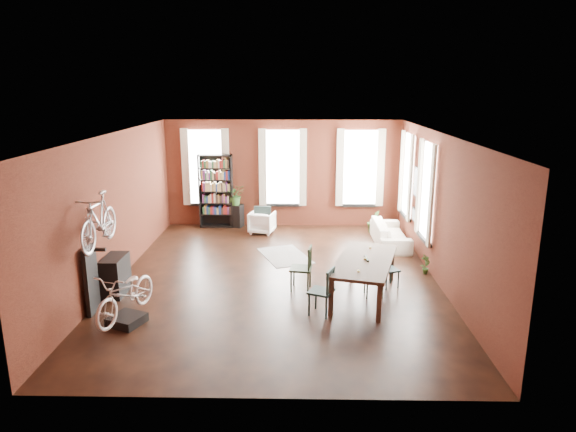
{
  "coord_description": "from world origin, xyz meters",
  "views": [
    {
      "loc": [
        0.46,
        -10.7,
        4.19
      ],
      "look_at": [
        0.23,
        0.6,
        1.29
      ],
      "focal_mm": 32.0,
      "sensor_mm": 36.0,
      "label": 1
    }
  ],
  "objects_px": {
    "dining_chair_c": "(374,277)",
    "plant_stand": "(237,216)",
    "dining_chair_a": "(321,291)",
    "dining_chair_b": "(301,268)",
    "dining_chair_d": "(389,269)",
    "console_table": "(115,275)",
    "dining_table": "(364,278)",
    "white_armchair": "(262,221)",
    "bike_trainer": "(127,320)",
    "bicycle_floor": "(124,272)",
    "bookshelf": "(216,191)",
    "cream_sofa": "(390,230)"
  },
  "relations": [
    {
      "from": "dining_table",
      "to": "dining_chair_a",
      "type": "xyz_separation_m",
      "value": [
        -0.9,
        -0.84,
        0.06
      ]
    },
    {
      "from": "dining_chair_a",
      "to": "dining_chair_c",
      "type": "bearing_deg",
      "value": 151.78
    },
    {
      "from": "dining_chair_b",
      "to": "bicycle_floor",
      "type": "distance_m",
      "value": 3.58
    },
    {
      "from": "dining_chair_d",
      "to": "cream_sofa",
      "type": "distance_m",
      "value": 3.06
    },
    {
      "from": "console_table",
      "to": "bicycle_floor",
      "type": "relative_size",
      "value": 0.48
    },
    {
      "from": "plant_stand",
      "to": "bicycle_floor",
      "type": "relative_size",
      "value": 0.41
    },
    {
      "from": "dining_chair_c",
      "to": "console_table",
      "type": "distance_m",
      "value": 5.29
    },
    {
      "from": "dining_chair_b",
      "to": "console_table",
      "type": "bearing_deg",
      "value": -76.66
    },
    {
      "from": "bike_trainer",
      "to": "dining_chair_a",
      "type": "bearing_deg",
      "value": 8.0
    },
    {
      "from": "white_armchair",
      "to": "dining_chair_c",
      "type": "bearing_deg",
      "value": 132.62
    },
    {
      "from": "dining_chair_a",
      "to": "bicycle_floor",
      "type": "height_order",
      "value": "bicycle_floor"
    },
    {
      "from": "dining_chair_b",
      "to": "plant_stand",
      "type": "bearing_deg",
      "value": -149.78
    },
    {
      "from": "cream_sofa",
      "to": "dining_table",
      "type": "bearing_deg",
      "value": 162.09
    },
    {
      "from": "cream_sofa",
      "to": "dining_chair_c",
      "type": "bearing_deg",
      "value": 164.98
    },
    {
      "from": "dining_chair_a",
      "to": "dining_chair_d",
      "type": "relative_size",
      "value": 1.17
    },
    {
      "from": "dining_chair_c",
      "to": "bicycle_floor",
      "type": "bearing_deg",
      "value": 104.62
    },
    {
      "from": "dining_chair_a",
      "to": "plant_stand",
      "type": "bearing_deg",
      "value": -135.68
    },
    {
      "from": "dining_chair_d",
      "to": "bookshelf",
      "type": "bearing_deg",
      "value": 20.98
    },
    {
      "from": "dining_chair_b",
      "to": "bicycle_floor",
      "type": "height_order",
      "value": "bicycle_floor"
    },
    {
      "from": "dining_chair_b",
      "to": "cream_sofa",
      "type": "distance_m",
      "value": 4.02
    },
    {
      "from": "white_armchair",
      "to": "bookshelf",
      "type": "bearing_deg",
      "value": -11.6
    },
    {
      "from": "dining_chair_c",
      "to": "plant_stand",
      "type": "bearing_deg",
      "value": 30.85
    },
    {
      "from": "dining_chair_b",
      "to": "bicycle_floor",
      "type": "relative_size",
      "value": 0.56
    },
    {
      "from": "cream_sofa",
      "to": "bicycle_floor",
      "type": "relative_size",
      "value": 1.24
    },
    {
      "from": "dining_chair_a",
      "to": "bookshelf",
      "type": "relative_size",
      "value": 0.41
    },
    {
      "from": "white_armchair",
      "to": "cream_sofa",
      "type": "bearing_deg",
      "value": 176.52
    },
    {
      "from": "cream_sofa",
      "to": "dining_chair_b",
      "type": "bearing_deg",
      "value": 142.87
    },
    {
      "from": "dining_table",
      "to": "plant_stand",
      "type": "height_order",
      "value": "dining_table"
    },
    {
      "from": "dining_chair_d",
      "to": "console_table",
      "type": "height_order",
      "value": "console_table"
    },
    {
      "from": "cream_sofa",
      "to": "bike_trainer",
      "type": "height_order",
      "value": "cream_sofa"
    },
    {
      "from": "bike_trainer",
      "to": "bicycle_floor",
      "type": "distance_m",
      "value": 0.92
    },
    {
      "from": "white_armchair",
      "to": "bike_trainer",
      "type": "bearing_deg",
      "value": 84.13
    },
    {
      "from": "dining_chair_d",
      "to": "console_table",
      "type": "bearing_deg",
      "value": 72.83
    },
    {
      "from": "white_armchair",
      "to": "bike_trainer",
      "type": "height_order",
      "value": "white_armchair"
    },
    {
      "from": "bookshelf",
      "to": "plant_stand",
      "type": "height_order",
      "value": "bookshelf"
    },
    {
      "from": "dining_table",
      "to": "dining_chair_d",
      "type": "relative_size",
      "value": 2.98
    },
    {
      "from": "plant_stand",
      "to": "dining_chair_d",
      "type": "bearing_deg",
      "value": -51.19
    },
    {
      "from": "dining_table",
      "to": "bicycle_floor",
      "type": "xyz_separation_m",
      "value": [
        -4.38,
        -1.36,
        0.6
      ]
    },
    {
      "from": "dining_chair_a",
      "to": "cream_sofa",
      "type": "relative_size",
      "value": 0.44
    },
    {
      "from": "dining_table",
      "to": "plant_stand",
      "type": "relative_size",
      "value": 3.39
    },
    {
      "from": "dining_chair_a",
      "to": "cream_sofa",
      "type": "height_order",
      "value": "dining_chair_a"
    },
    {
      "from": "dining_chair_a",
      "to": "bookshelf",
      "type": "height_order",
      "value": "bookshelf"
    },
    {
      "from": "bookshelf",
      "to": "bike_trainer",
      "type": "relative_size",
      "value": 4.02
    },
    {
      "from": "dining_chair_b",
      "to": "dining_chair_d",
      "type": "relative_size",
      "value": 1.21
    },
    {
      "from": "bike_trainer",
      "to": "bicycle_floor",
      "type": "height_order",
      "value": "bicycle_floor"
    },
    {
      "from": "dining_chair_c",
      "to": "dining_table",
      "type": "bearing_deg",
      "value": 96.67
    },
    {
      "from": "bike_trainer",
      "to": "dining_chair_b",
      "type": "bearing_deg",
      "value": 28.09
    },
    {
      "from": "dining_chair_a",
      "to": "console_table",
      "type": "xyz_separation_m",
      "value": [
        -4.18,
        0.88,
        -0.06
      ]
    },
    {
      "from": "plant_stand",
      "to": "dining_table",
      "type": "bearing_deg",
      "value": -58.67
    },
    {
      "from": "dining_chair_b",
      "to": "plant_stand",
      "type": "xyz_separation_m",
      "value": [
        -1.92,
        4.9,
        -0.13
      ]
    }
  ]
}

